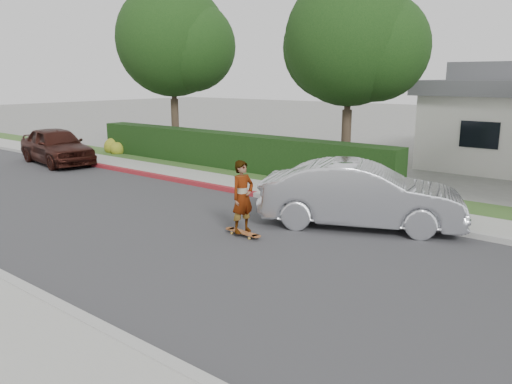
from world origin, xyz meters
TOP-DOWN VIEW (x-y plane):
  - ground at (0.00, 0.00)m, footprint 120.00×120.00m
  - road at (0.00, 0.00)m, footprint 60.00×8.00m
  - curb_far at (0.00, 4.10)m, footprint 60.00×0.20m
  - curb_red_section at (-5.00, 4.10)m, footprint 12.00×0.21m
  - sidewalk_far at (0.00, 5.00)m, footprint 60.00×1.60m
  - planting_strip at (0.00, 6.60)m, footprint 60.00×1.60m
  - hedge at (-3.00, 7.20)m, footprint 15.00×1.00m
  - flowering_shrub at (-10.01, 6.74)m, footprint 1.40×1.00m
  - tree_left at (-7.51, 8.69)m, footprint 5.99×5.21m
  - tree_center at (1.49, 9.19)m, footprint 5.66×4.84m
  - skateboard at (3.31, 0.77)m, footprint 1.11×0.30m
  - skateboarder at (3.31, 0.77)m, footprint 0.50×0.68m
  - car_silver at (5.09, 3.27)m, footprint 5.28×3.64m
  - car_maroon at (-9.65, 3.50)m, footprint 4.93×2.59m

SIDE VIEW (x-z plane):
  - ground at x=0.00m, z-range 0.00..0.00m
  - road at x=0.00m, z-range 0.00..0.01m
  - planting_strip at x=0.00m, z-range 0.00..0.10m
  - sidewalk_far at x=0.00m, z-range 0.00..0.12m
  - curb_far at x=0.00m, z-range 0.00..0.15m
  - curb_red_section at x=-5.00m, z-range 0.00..0.15m
  - skateboard at x=3.31m, z-range 0.05..0.15m
  - flowering_shrub at x=-10.01m, z-range -0.12..0.78m
  - hedge at x=-3.00m, z-range 0.00..1.50m
  - car_maroon at x=-9.65m, z-range 0.00..1.60m
  - car_silver at x=5.09m, z-range 0.00..1.65m
  - skateboarder at x=3.31m, z-range 0.11..1.84m
  - tree_center at x=1.49m, z-range 1.18..8.62m
  - tree_left at x=-7.51m, z-range 1.26..9.26m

